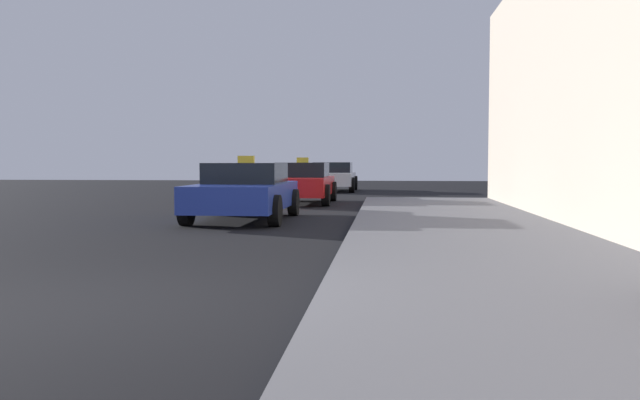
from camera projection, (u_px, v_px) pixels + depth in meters
The scene contains 5 objects.
ground_plane at pixel (95, 306), 6.04m from camera, with size 80.00×80.00×0.00m, color black.
sidewalk at pixel (551, 307), 5.65m from camera, with size 4.00×32.00×0.15m, color slate.
car_blue at pixel (245, 191), 14.88m from camera, with size 2.04×4.26×1.43m.
car_red at pixel (302, 183), 20.93m from camera, with size 1.95×4.09×1.43m.
car_white at pixel (333, 176), 29.67m from camera, with size 2.04×4.45×1.27m.
Camera 1 is at (2.60, -5.75, 1.30)m, focal length 37.69 mm.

